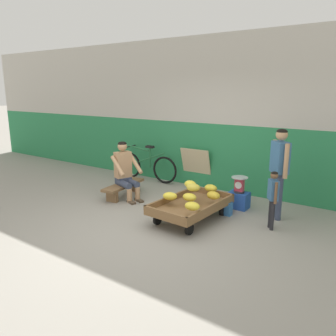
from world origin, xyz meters
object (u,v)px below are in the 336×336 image
low_bench (124,187)px  sign_board (196,167)px  shopping_bag (227,208)px  customer_adult (280,164)px  banana_cart (191,206)px  plastic_crate (239,200)px  bicycle_near_left (147,166)px  vendor_seated (125,170)px  weighing_scale (239,184)px  customer_child (273,194)px

low_bench → sign_board: (0.85, 1.50, 0.23)m
low_bench → shopping_bag: (2.19, 0.23, -0.08)m
customer_adult → sign_board: bearing=156.2°
banana_cart → sign_board: size_ratio=1.72×
plastic_crate → bicycle_near_left: bicycle_near_left is taller
customer_adult → shopping_bag: size_ratio=6.38×
low_bench → vendor_seated: (0.08, -0.03, 0.37)m
vendor_seated → customer_adult: size_ratio=0.75×
weighing_scale → bicycle_near_left: bicycle_near_left is taller
weighing_scale → banana_cart: bearing=-113.2°
sign_board → vendor_seated: bearing=-116.6°
bicycle_near_left → shopping_bag: 2.76m
low_bench → customer_child: (3.01, 0.09, 0.38)m
vendor_seated → shopping_bag: 2.17m
banana_cart → customer_child: 1.33m
plastic_crate → customer_child: bearing=-37.1°
plastic_crate → customer_child: (0.79, -0.60, 0.43)m
vendor_seated → sign_board: vendor_seated is taller
bicycle_near_left → sign_board: (1.22, 0.25, 0.08)m
bicycle_near_left → customer_adult: 3.43m
customer_adult → weighing_scale: bearing=171.3°
weighing_scale → customer_child: customer_child is taller
banana_cart → low_bench: 1.81m
customer_child → weighing_scale: bearing=142.9°
plastic_crate → shopping_bag: size_ratio=1.50×
shopping_bag → bicycle_near_left: bearing=158.5°
customer_adult → shopping_bag: (-0.75, -0.34, -0.83)m
vendor_seated → bicycle_near_left: 1.37m
low_bench → banana_cart: bearing=-9.8°
vendor_seated → customer_adult: (2.85, 0.61, 0.38)m
vendor_seated → sign_board: bearing=63.4°
bicycle_near_left → sign_board: sign_board is taller
weighing_scale → bicycle_near_left: 2.65m
customer_adult → shopping_bag: 1.17m
bicycle_near_left → shopping_bag: size_ratio=6.92×
weighing_scale → customer_adult: (0.72, -0.11, 0.50)m
vendor_seated → customer_child: bearing=2.3°
low_bench → customer_adult: 3.09m
bicycle_near_left → banana_cart: bearing=-35.7°
plastic_crate → sign_board: size_ratio=0.41×
bicycle_near_left → customer_child: 3.58m
banana_cart → bicycle_near_left: bicycle_near_left is taller
shopping_bag → low_bench: bearing=-173.9°
plastic_crate → weighing_scale: (0.00, -0.00, 0.30)m
banana_cart → bicycle_near_left: bearing=144.3°
vendor_seated → shopping_bag: (2.10, 0.26, -0.45)m
low_bench → vendor_seated: bearing=-19.8°
vendor_seated → sign_board: size_ratio=1.31×
shopping_bag → sign_board: bearing=136.6°
low_bench → bicycle_near_left: 1.31m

